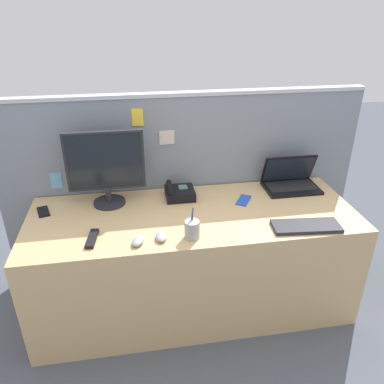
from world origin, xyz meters
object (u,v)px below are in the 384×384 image
(computer_mouse_left_hand, at_px, (161,237))
(pen_cup, at_px, (192,229))
(cell_phone_black_slab, at_px, (43,212))
(desktop_monitor, at_px, (106,165))
(laptop, at_px, (290,180))
(computer_mouse_right_hand, at_px, (138,241))
(keyboard_main, at_px, (306,226))
(desk_phone, at_px, (179,193))
(cell_phone_blue_case, at_px, (244,200))
(tv_remote, at_px, (92,239))

(computer_mouse_left_hand, xyz_separation_m, pen_cup, (0.17, -0.01, 0.04))
(cell_phone_black_slab, bearing_deg, desktop_monitor, -8.67)
(laptop, height_order, computer_mouse_left_hand, laptop)
(desktop_monitor, xyz_separation_m, computer_mouse_right_hand, (0.16, -0.48, -0.24))
(computer_mouse_right_hand, xyz_separation_m, cell_phone_black_slab, (-0.56, 0.43, -0.01))
(desktop_monitor, distance_m, keyboard_main, 1.23)
(desktop_monitor, height_order, desk_phone, desktop_monitor)
(desktop_monitor, distance_m, computer_mouse_right_hand, 0.56)
(keyboard_main, xyz_separation_m, computer_mouse_left_hand, (-0.82, 0.02, 0.01))
(pen_cup, height_order, cell_phone_black_slab, pen_cup)
(laptop, relative_size, keyboard_main, 0.95)
(cell_phone_blue_case, bearing_deg, desk_phone, -164.61)
(computer_mouse_right_hand, bearing_deg, cell_phone_black_slab, 162.48)
(laptop, relative_size, cell_phone_black_slab, 2.77)
(computer_mouse_left_hand, xyz_separation_m, cell_phone_black_slab, (-0.68, 0.41, -0.01))
(cell_phone_blue_case, distance_m, tv_remote, 0.98)
(computer_mouse_left_hand, bearing_deg, pen_cup, -2.99)
(desk_phone, distance_m, tv_remote, 0.67)
(cell_phone_black_slab, distance_m, tv_remote, 0.47)
(desktop_monitor, relative_size, desk_phone, 2.56)
(laptop, bearing_deg, desktop_monitor, -178.75)
(pen_cup, bearing_deg, keyboard_main, -0.74)
(cell_phone_blue_case, height_order, cell_phone_black_slab, same)
(desk_phone, height_order, computer_mouse_right_hand, desk_phone)
(desk_phone, bearing_deg, cell_phone_blue_case, -15.97)
(desk_phone, bearing_deg, tv_remote, -141.86)
(computer_mouse_right_hand, relative_size, cell_phone_blue_case, 0.70)
(cell_phone_black_slab, bearing_deg, computer_mouse_left_hand, -47.69)
(laptop, bearing_deg, tv_remote, -161.29)
(pen_cup, bearing_deg, computer_mouse_right_hand, -178.53)
(laptop, distance_m, computer_mouse_right_hand, 1.17)
(computer_mouse_right_hand, height_order, cell_phone_blue_case, computer_mouse_right_hand)
(laptop, bearing_deg, cell_phone_black_slab, -177.03)
(desktop_monitor, height_order, cell_phone_black_slab, desktop_monitor)
(keyboard_main, xyz_separation_m, cell_phone_black_slab, (-1.50, 0.43, -0.01))
(desktop_monitor, bearing_deg, cell_phone_black_slab, -171.79)
(computer_mouse_right_hand, xyz_separation_m, tv_remote, (-0.24, 0.07, -0.01))
(computer_mouse_right_hand, bearing_deg, cell_phone_blue_case, 48.27)
(laptop, relative_size, tv_remote, 2.13)
(tv_remote, bearing_deg, desk_phone, 45.38)
(desk_phone, distance_m, keyboard_main, 0.82)
(desk_phone, height_order, cell_phone_black_slab, desk_phone)
(computer_mouse_left_hand, distance_m, cell_phone_blue_case, 0.66)
(computer_mouse_right_hand, height_order, tv_remote, computer_mouse_right_hand)
(desk_phone, bearing_deg, pen_cup, -89.16)
(computer_mouse_left_hand, bearing_deg, computer_mouse_right_hand, -169.09)
(pen_cup, bearing_deg, desktop_monitor, 133.58)
(pen_cup, distance_m, cell_phone_black_slab, 0.95)
(computer_mouse_right_hand, bearing_deg, computer_mouse_left_hand, 29.36)
(laptop, distance_m, cell_phone_black_slab, 1.61)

